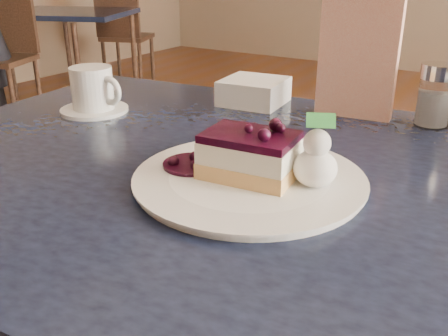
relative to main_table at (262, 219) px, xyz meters
The scene contains 10 objects.
main_table is the anchor object (origin of this frame).
dessert_plate 0.11m from the main_table, 84.22° to the right, with size 0.33×0.33×0.01m, color white.
cheesecake_slice 0.14m from the main_table, 84.22° to the right, with size 0.14×0.11×0.07m.
whipped_cream 0.16m from the main_table, 19.41° to the right, with size 0.06×0.06×0.05m.
berry_sauce 0.15m from the main_table, 141.31° to the right, with size 0.09×0.09×0.01m, color black.
coffee_set 0.49m from the main_table, 168.89° to the left, with size 0.15×0.15×0.10m.
menu_card 0.42m from the main_table, 86.83° to the left, with size 0.16×0.03×0.25m, color #FEEACB.
sugar_shaker 0.44m from the main_table, 65.27° to the left, with size 0.07×0.07×0.12m.
napkin_stack 0.41m from the main_table, 121.45° to the left, with size 0.13×0.13×0.06m, color white.
bg_table_far_left 3.88m from the main_table, 143.12° to the left, with size 1.21×1.80×1.19m.
Camera 1 is at (0.32, -0.69, 1.15)m, focal length 40.00 mm.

